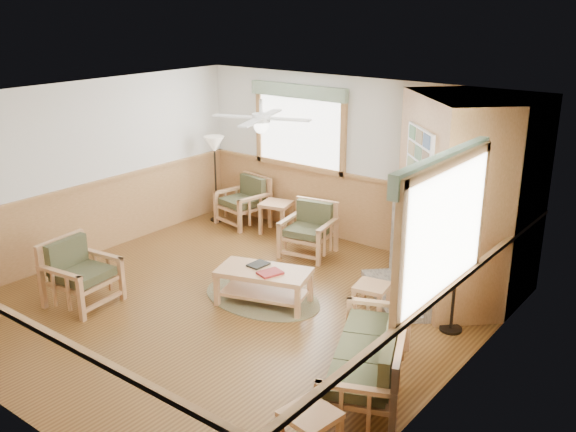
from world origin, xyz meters
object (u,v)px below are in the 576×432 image
Objects in this scene: sofa at (368,353)px; end_table_chairs at (276,218)px; floor_lamp_left at (216,179)px; floor_lamp_right at (457,263)px; footstool at (372,297)px; armchair_back_left at (243,201)px; armchair_back_right at (308,230)px; armchair_left at (82,273)px; coffee_table at (264,287)px.

end_table_chairs is (-3.67, 3.07, -0.14)m from sofa.
floor_lamp_right is at bearing -13.54° from floor_lamp_left.
sofa reaches higher than footstool.
floor_lamp_left is (-1.26, -0.15, 0.51)m from end_table_chairs.
armchair_back_left is at bearing 163.27° from floor_lamp_right.
floor_lamp_left is at bearing -152.87° from armchair_back_left.
armchair_back_right is 3.47m from armchair_left.
floor_lamp_left is at bearing 125.90° from coffee_table.
armchair_back_right is at bearing -29.87° from armchair_left.
armchair_back_left is 0.63m from floor_lamp_left.
footstool is 1.26m from floor_lamp_right.
armchair_back_right reaches higher than footstool.
floor_lamp_right is at bearing -19.82° from end_table_chairs.
floor_lamp_right is at bearing -28.39° from armchair_back_right.
end_table_chairs is 0.31× the size of floor_lamp_right.
floor_lamp_right is at bearing 151.02° from sofa.
armchair_back_left is 1.03× the size of armchair_back_right.
sofa is 1.16× the size of floor_lamp_left.
armchair_back_right is at bearing 149.54° from footstool.
sofa is 5.39m from armchair_back_left.
armchair_left reaches higher than end_table_chairs.
floor_lamp_left is (-0.50, -0.15, 0.36)m from armchair_back_left.
floor_lamp_left is 0.88× the size of floor_lamp_right.
footstool is at bearing -40.97° from armchair_back_right.
end_table_chairs is at bearing 9.93° from armchair_back_left.
sofa is at bearing -39.93° from end_table_chairs.
armchair_back_right reaches higher than coffee_table.
armchair_back_right is 1.51× the size of end_table_chairs.
floor_lamp_left is (-2.83, 2.06, 0.54)m from coffee_table.
sofa is at bearing -60.65° from footstool.
armchair_back_left is 0.97× the size of armchair_left.
armchair_left reaches higher than armchair_back_right.
armchair_left reaches higher than armchair_back_left.
floor_lamp_right reaches higher than footstool.
footstool is (3.11, 2.16, -0.25)m from armchair_left.
end_table_chairs reaches higher than footstool.
floor_lamp_right is (0.17, 1.69, 0.47)m from sofa.
end_table_chairs is (-1.02, 0.47, -0.14)m from armchair_back_right.
footstool is at bearing -18.57° from floor_lamp_left.
armchair_back_left is 0.54× the size of floor_lamp_left.
floor_lamp_right is (2.82, -0.91, 0.47)m from armchair_back_right.
floor_lamp_right reaches higher than coffee_table.
floor_lamp_left reaches higher than armchair_left.
footstool is at bearing -28.51° from end_table_chairs.
sofa reaches higher than end_table_chairs.
floor_lamp_right is (5.10, -1.23, 0.10)m from floor_lamp_left.
floor_lamp_left reaches higher than armchair_back_left.
armchair_left is (-1.33, -3.20, 0.02)m from armchair_back_right.
coffee_table is at bearing -33.63° from armchair_back_left.
end_table_chairs is at bearing 160.18° from floor_lamp_right.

